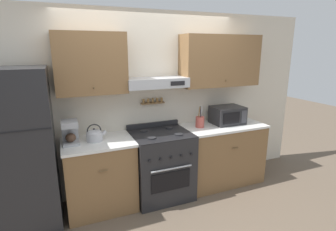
# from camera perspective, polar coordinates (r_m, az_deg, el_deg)

# --- Properties ---
(ground_plane) EXTENTS (16.00, 16.00, 0.00)m
(ground_plane) POSITION_cam_1_polar(r_m,az_deg,el_deg) (3.70, 0.35, -19.07)
(ground_plane) COLOR brown
(wall_back) EXTENTS (5.20, 0.46, 2.55)m
(wall_back) POSITION_cam_1_polar(r_m,az_deg,el_deg) (3.74, -2.26, 5.58)
(wall_back) COLOR beige
(wall_back) RESTS_ON ground_plane
(counter_left) EXTENTS (0.87, 0.67, 0.92)m
(counter_left) POSITION_cam_1_polar(r_m,az_deg,el_deg) (3.57, -14.59, -12.35)
(counter_left) COLOR brown
(counter_left) RESTS_ON ground_plane
(counter_right) EXTENTS (1.24, 0.67, 0.92)m
(counter_right) POSITION_cam_1_polar(r_m,az_deg,el_deg) (4.19, 11.52, -8.02)
(counter_right) COLOR brown
(counter_right) RESTS_ON ground_plane
(stove_range) EXTENTS (0.79, 0.73, 1.00)m
(stove_range) POSITION_cam_1_polar(r_m,az_deg,el_deg) (3.72, -1.52, -10.62)
(stove_range) COLOR #232326
(stove_range) RESTS_ON ground_plane
(refrigerator) EXTENTS (0.79, 0.72, 1.85)m
(refrigerator) POSITION_cam_1_polar(r_m,az_deg,el_deg) (3.37, -30.05, -6.95)
(refrigerator) COLOR #232326
(refrigerator) RESTS_ON ground_plane
(tea_kettle) EXTENTS (0.26, 0.20, 0.22)m
(tea_kettle) POSITION_cam_1_polar(r_m,az_deg,el_deg) (3.38, -15.68, -4.06)
(tea_kettle) COLOR #B7B7BC
(tea_kettle) RESTS_ON counter_left
(coffee_maker) EXTENTS (0.19, 0.25, 0.29)m
(coffee_maker) POSITION_cam_1_polar(r_m,az_deg,el_deg) (3.37, -20.56, -3.29)
(coffee_maker) COLOR #ADAFB5
(coffee_maker) RESTS_ON counter_left
(microwave) EXTENTS (0.47, 0.37, 0.26)m
(microwave) POSITION_cam_1_polar(r_m,az_deg,el_deg) (4.10, 12.81, 0.11)
(microwave) COLOR #232326
(microwave) RESTS_ON counter_right
(utensil_crock) EXTENTS (0.13, 0.13, 0.31)m
(utensil_crock) POSITION_cam_1_polar(r_m,az_deg,el_deg) (3.84, 6.97, -1.33)
(utensil_crock) COLOR #B24C42
(utensil_crock) RESTS_ON counter_right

